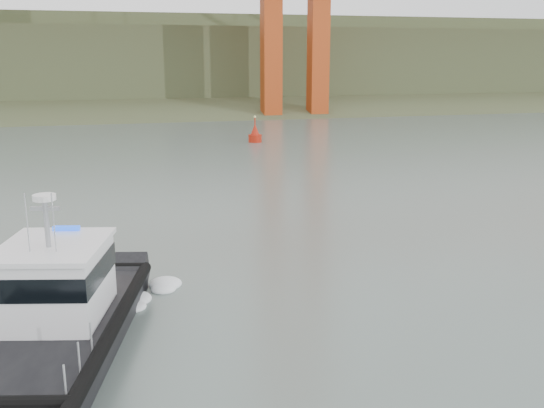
{
  "coord_description": "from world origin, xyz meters",
  "views": [
    {
      "loc": [
        -7.25,
        -22.5,
        9.96
      ],
      "look_at": [
        0.5,
        7.27,
        2.4
      ],
      "focal_mm": 40.0,
      "sensor_mm": 36.0,
      "label": 1
    }
  ],
  "objects": [
    {
      "name": "ground",
      "position": [
        0.0,
        0.0,
        0.0
      ],
      "size": [
        400.0,
        400.0,
        0.0
      ],
      "primitive_type": "plane",
      "color": "#4F5E58",
      "rests_on": "ground"
    },
    {
      "name": "headlands",
      "position": [
        0.0,
        125.5,
        7.05
      ],
      "size": [
        500.0,
        105.36,
        27.12
      ],
      "color": "#334025",
      "rests_on": "ground"
    },
    {
      "name": "patrol_boat",
      "position": [
        -9.64,
        -1.92,
        1.43
      ],
      "size": [
        6.89,
        12.44,
        5.71
      ],
      "rotation": [
        0.0,
        0.0,
        -0.23
      ],
      "color": "black",
      "rests_on": "ground"
    },
    {
      "name": "nav_buoy",
      "position": [
        8.77,
        47.0,
        0.87
      ],
      "size": [
        1.58,
        1.58,
        3.29
      ],
      "color": "#A71B0B",
      "rests_on": "ground"
    }
  ]
}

